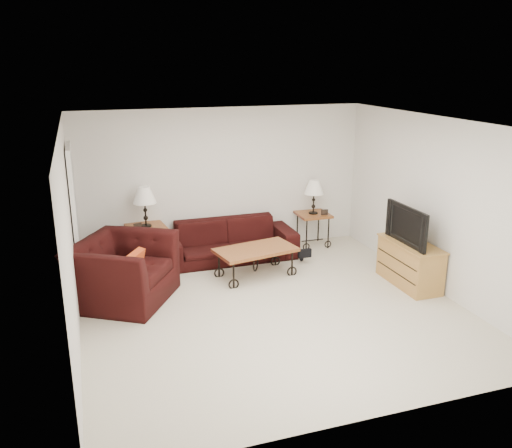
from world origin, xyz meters
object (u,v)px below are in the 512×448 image
Objects in this scene: side_table_right at (313,230)px; backpack at (302,249)px; lamp_right at (314,197)px; television at (412,225)px; sofa at (229,241)px; lamp_left at (145,207)px; tv_stand at (410,264)px; armchair at (123,271)px; side_table_left at (147,245)px; coffee_table at (256,262)px.

backpack is (-0.49, -0.67, -0.08)m from side_table_right.
television is (0.63, -2.07, 0.03)m from lamp_right.
lamp_left is (-1.34, 0.18, 0.66)m from sofa.
tv_stand is 1.12× the size of television.
side_table_right is (1.62, 0.18, -0.02)m from sofa.
lamp_right is 3.71m from armchair.
armchair is 1.37× the size of television.
side_table_left is 0.54× the size of coffee_table.
armchair is at bearing -110.85° from lamp_left.
tv_stand reaches higher than coffee_table.
coffee_table is at bearing -116.46° from television.
lamp_left is 0.67× the size of television.
side_table_right is (2.96, 0.00, -0.02)m from side_table_left.
lamp_right is at bearing -38.17° from armchair.
side_table_right is at bearing 0.00° from lamp_left.
lamp_left is 2.00m from coffee_table.
side_table_right is at bearing 0.00° from side_table_left.
sofa is at bearing -7.65° from side_table_left.
side_table_right is at bearing 28.79° from backpack.
sofa is 1.35m from side_table_left.
lamp_right is 1.37× the size of backpack.
armchair is at bearing 169.20° from tv_stand.
lamp_right is 1.08m from backpack.
television is (2.25, -1.89, 0.62)m from sofa.
tv_stand is (0.65, -2.07, -0.58)m from lamp_right.
sofa reaches higher than side_table_right.
tv_stand is (0.65, -2.07, 0.03)m from side_table_right.
lamp_right is at bearing 0.00° from side_table_left.
side_table_left is 1.38m from armchair.
lamp_left is at bearing 150.19° from tv_stand.
lamp_right is 0.45× the size of armchair.
television is (3.59, -2.07, -0.04)m from lamp_left.
side_table_left reaches higher than coffee_table.
television reaches higher than tv_stand.
side_table_left is 1.08× the size of lamp_right.
side_table_right is 0.93× the size of lamp_left.
television is 2.22× the size of backpack.
television is (3.59, -2.07, 0.62)m from side_table_left.
lamp_left is 1.48× the size of backpack.
sofa is at bearing -130.00° from television.
lamp_left is 0.54× the size of coffee_table.
armchair is 1.23× the size of tv_stand.
armchair is at bearing -110.85° from side_table_left.
sofa is 1.50m from lamp_left.
backpack is (1.13, -0.49, -0.11)m from sofa.
tv_stand reaches higher than side_table_right.
sofa is 3.42× the size of side_table_left.
side_table_left is 0.60× the size of tv_stand.
lamp_right is 0.50× the size of coffee_table.
lamp_right is at bearing 28.79° from backpack.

